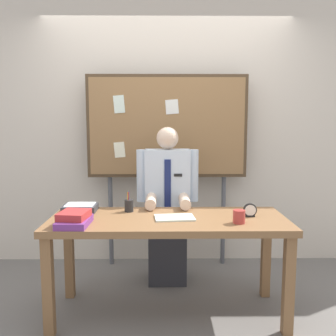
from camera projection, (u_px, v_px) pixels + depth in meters
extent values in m
plane|color=slate|center=(168.00, 313.00, 2.90)|extent=(12.00, 12.00, 0.00)
cube|color=beige|center=(167.00, 132.00, 3.90)|extent=(6.40, 0.08, 2.70)
cube|color=brown|center=(168.00, 221.00, 2.80)|extent=(1.76, 0.70, 0.05)
cube|color=brown|center=(48.00, 287.00, 2.56)|extent=(0.07, 0.07, 0.71)
cube|color=brown|center=(288.00, 286.00, 2.58)|extent=(0.07, 0.07, 0.71)
cube|color=brown|center=(69.00, 256.00, 3.13)|extent=(0.07, 0.07, 0.71)
cube|color=brown|center=(266.00, 255.00, 3.15)|extent=(0.07, 0.07, 0.71)
cube|color=#2D2D33|center=(167.00, 257.00, 3.47)|extent=(0.34, 0.30, 0.44)
cube|color=silver|center=(167.00, 192.00, 3.39)|extent=(0.40, 0.22, 0.78)
sphere|color=beige|center=(167.00, 138.00, 3.33)|extent=(0.19, 0.19, 0.19)
cylinder|color=silver|center=(142.00, 176.00, 3.35)|extent=(0.09, 0.09, 0.46)
cylinder|color=silver|center=(193.00, 175.00, 3.35)|extent=(0.09, 0.09, 0.46)
cylinder|color=beige|center=(151.00, 201.00, 3.13)|extent=(0.09, 0.30, 0.09)
cylinder|color=beige|center=(185.00, 201.00, 3.14)|extent=(0.09, 0.30, 0.09)
cube|color=navy|center=(168.00, 188.00, 3.27)|extent=(0.06, 0.01, 0.51)
cube|color=black|center=(178.00, 175.00, 3.26)|extent=(0.07, 0.01, 0.02)
cube|color=#4C3823|center=(167.00, 126.00, 3.70)|extent=(1.57, 0.05, 1.00)
cube|color=olive|center=(167.00, 126.00, 3.69)|extent=(1.51, 0.04, 0.94)
cylinder|color=#59595E|center=(111.00, 219.00, 3.84)|extent=(0.04, 0.04, 0.94)
cylinder|color=#59595E|center=(223.00, 219.00, 3.85)|extent=(0.04, 0.04, 0.94)
cube|color=silver|center=(119.00, 104.00, 3.63)|extent=(0.12, 0.00, 0.18)
cube|color=#F4EFCC|center=(120.00, 150.00, 3.69)|extent=(0.12, 0.00, 0.16)
cube|color=white|center=(172.00, 107.00, 3.64)|extent=(0.13, 0.00, 0.15)
cube|color=#72337F|center=(74.00, 222.00, 2.60)|extent=(0.21, 0.30, 0.05)
cube|color=#B22D2D|center=(74.00, 215.00, 2.60)|extent=(0.21, 0.24, 0.05)
cube|color=silver|center=(175.00, 218.00, 2.78)|extent=(0.31, 0.22, 0.01)
cylinder|color=black|center=(250.00, 210.00, 2.83)|extent=(0.10, 0.02, 0.10)
cylinder|color=white|center=(250.00, 210.00, 2.82)|extent=(0.08, 0.00, 0.08)
cube|color=black|center=(250.00, 216.00, 2.83)|extent=(0.07, 0.04, 0.01)
cylinder|color=#B23833|center=(239.00, 217.00, 2.65)|extent=(0.09, 0.09, 0.09)
cylinder|color=#262626|center=(129.00, 206.00, 2.98)|extent=(0.07, 0.07, 0.09)
cylinder|color=#263399|center=(129.00, 201.00, 2.99)|extent=(0.01, 0.01, 0.15)
cylinder|color=maroon|center=(129.00, 201.00, 2.96)|extent=(0.01, 0.01, 0.15)
cylinder|color=gold|center=(128.00, 201.00, 2.97)|extent=(0.01, 0.01, 0.15)
cube|color=#333338|center=(80.00, 208.00, 3.00)|extent=(0.26, 0.20, 0.05)
cube|color=white|center=(80.00, 205.00, 2.99)|extent=(0.22, 0.17, 0.01)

